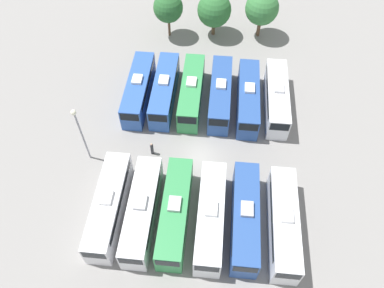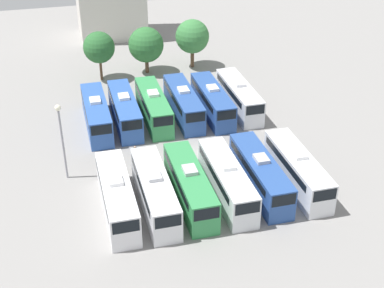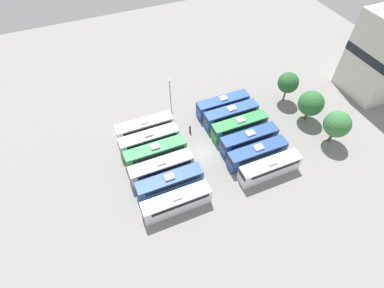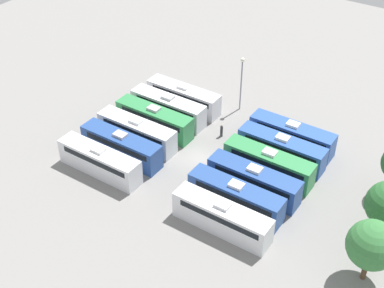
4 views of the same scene
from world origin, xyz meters
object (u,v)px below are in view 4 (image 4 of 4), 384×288
bus_2 (155,119)px  bus_8 (269,163)px  bus_7 (282,149)px  bus_9 (254,180)px  bus_11 (222,217)px  tree_2 (372,245)px  bus_1 (168,107)px  bus_6 (292,135)px  worker_person (221,131)px  light_pole (242,75)px  bus_4 (121,146)px  bus_5 (100,161)px  bus_3 (137,132)px  bus_0 (184,97)px  bus_10 (236,196)px

bus_2 → bus_8: (0.00, 16.94, 0.00)m
bus_7 → bus_9: same height
bus_11 → tree_2: (-2.00, 14.81, 2.80)m
bus_1 → bus_6: 17.25m
bus_11 → bus_9: bearing=-179.8°
bus_8 → worker_person: bearing=-113.1°
bus_8 → light_pole: size_ratio=1.37×
bus_4 → bus_9: size_ratio=1.00×
bus_1 → bus_5: size_ratio=1.00×
bus_6 → bus_8: 6.78m
bus_3 → bus_0: bearing=178.8°
bus_1 → worker_person: 8.34m
bus_9 → worker_person: bearing=-130.2°
bus_4 → bus_8: (-6.98, 16.82, 0.00)m
bus_1 → bus_10: (10.51, 16.70, 0.00)m
bus_0 → bus_1: size_ratio=1.00×
bus_2 → bus_11: (10.74, 16.94, 0.00)m
bus_8 → bus_11: bearing=0.0°
bus_4 → bus_5: same height
bus_6 → light_pole: bearing=-112.5°
bus_5 → bus_6: 24.32m
bus_3 → bus_6: bearing=121.4°
bus_0 → tree_2: tree_2 is taller
bus_0 → bus_7: size_ratio=1.00×
bus_6 → bus_10: (13.96, -0.20, 0.00)m
bus_3 → bus_6: same height
bus_9 → bus_10: (3.52, -0.36, 0.00)m
bus_5 → bus_10: 17.06m
light_pole → tree_2: (19.61, 24.88, -0.87)m
bus_2 → bus_10: bearing=66.5°
bus_5 → bus_11: 17.06m
bus_1 → bus_4: (10.30, 0.26, 0.00)m
bus_3 → light_pole: (-14.43, 7.02, 3.67)m
bus_2 → worker_person: 9.01m
bus_0 → bus_9: bearing=58.3°
worker_person → bus_10: bearing=37.6°
bus_2 → bus_11: bearing=57.6°
bus_4 → bus_5: 3.76m
bus_6 → bus_8: (6.78, 0.18, 0.00)m
bus_4 → bus_10: size_ratio=1.00×
bus_3 → worker_person: bearing=131.4°
bus_1 → light_pole: light_pole is taller
bus_5 → bus_11: same height
bus_1 → light_pole: bearing=137.1°
bus_7 → tree_2: bearing=50.6°
bus_4 → light_pole: (-17.85, 6.75, 3.67)m
bus_5 → bus_7: size_ratio=1.00×
bus_9 → bus_11: same height
bus_0 → bus_11: bearing=44.0°
bus_0 → bus_8: bearing=68.2°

